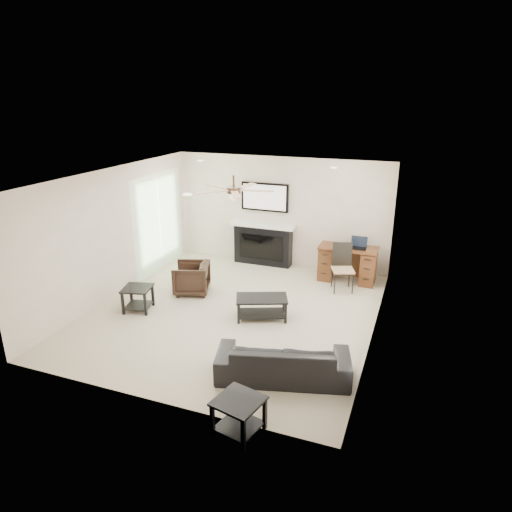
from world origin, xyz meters
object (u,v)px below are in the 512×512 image
(desk, at_px, (347,264))
(fireplace_unit, at_px, (263,225))
(sofa, at_px, (283,360))
(coffee_table, at_px, (262,308))
(armchair, at_px, (191,278))

(desk, bearing_deg, fireplace_unit, 170.33)
(sofa, bearing_deg, desk, -108.25)
(sofa, distance_m, desk, 3.88)
(sofa, xyz_separation_m, fireplace_unit, (-1.83, 4.22, 0.68))
(coffee_table, bearing_deg, desk, 42.07)
(sofa, xyz_separation_m, coffee_table, (-0.90, 1.60, -0.07))
(desk, bearing_deg, armchair, -148.47)
(sofa, xyz_separation_m, armchair, (-2.60, 2.15, 0.04))
(fireplace_unit, bearing_deg, desk, -9.67)
(fireplace_unit, bearing_deg, armchair, -110.45)
(sofa, relative_size, desk, 1.53)
(armchair, relative_size, coffee_table, 0.76)
(desk, bearing_deg, sofa, -93.14)
(armchair, bearing_deg, coffee_table, 53.41)
(armchair, distance_m, desk, 3.30)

